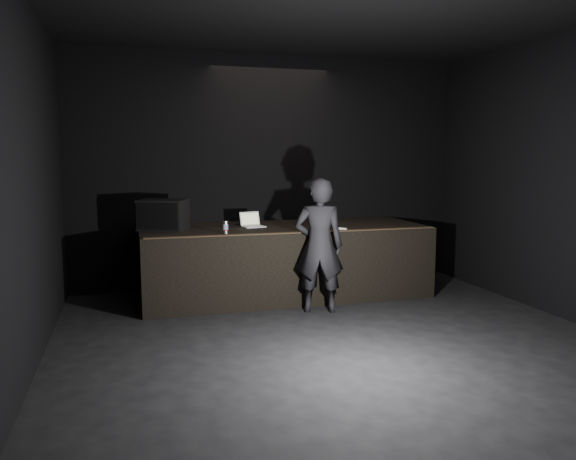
{
  "coord_description": "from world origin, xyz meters",
  "views": [
    {
      "loc": [
        -2.12,
        -4.89,
        2.0
      ],
      "look_at": [
        -0.06,
        2.3,
        1.0
      ],
      "focal_mm": 35.0,
      "sensor_mm": 36.0,
      "label": 1
    }
  ],
  "objects_px": {
    "stage_monitor": "(163,215)",
    "beer_can": "(225,227)",
    "person": "(319,246)",
    "laptop": "(252,223)",
    "stage_riser": "(284,261)"
  },
  "relations": [
    {
      "from": "laptop",
      "to": "beer_can",
      "type": "relative_size",
      "value": 2.07
    },
    {
      "from": "laptop",
      "to": "stage_riser",
      "type": "bearing_deg",
      "value": -20.32
    },
    {
      "from": "stage_monitor",
      "to": "laptop",
      "type": "relative_size",
      "value": 2.11
    },
    {
      "from": "laptop",
      "to": "beer_can",
      "type": "distance_m",
      "value": 0.77
    },
    {
      "from": "stage_monitor",
      "to": "person",
      "type": "xyz_separation_m",
      "value": [
        1.88,
        -1.03,
        -0.35
      ]
    },
    {
      "from": "stage_riser",
      "to": "beer_can",
      "type": "distance_m",
      "value": 1.23
    },
    {
      "from": "stage_riser",
      "to": "stage_monitor",
      "type": "height_order",
      "value": "stage_monitor"
    },
    {
      "from": "stage_riser",
      "to": "person",
      "type": "relative_size",
      "value": 2.33
    },
    {
      "from": "stage_riser",
      "to": "laptop",
      "type": "xyz_separation_m",
      "value": [
        -0.45,
        0.06,
        0.55
      ]
    },
    {
      "from": "laptop",
      "to": "stage_monitor",
      "type": "bearing_deg",
      "value": 166.47
    },
    {
      "from": "beer_can",
      "to": "person",
      "type": "bearing_deg",
      "value": -19.65
    },
    {
      "from": "stage_monitor",
      "to": "beer_can",
      "type": "bearing_deg",
      "value": -15.35
    },
    {
      "from": "laptop",
      "to": "person",
      "type": "bearing_deg",
      "value": -69.88
    },
    {
      "from": "stage_monitor",
      "to": "laptop",
      "type": "height_order",
      "value": "stage_monitor"
    },
    {
      "from": "stage_riser",
      "to": "laptop",
      "type": "relative_size",
      "value": 11.48
    }
  ]
}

